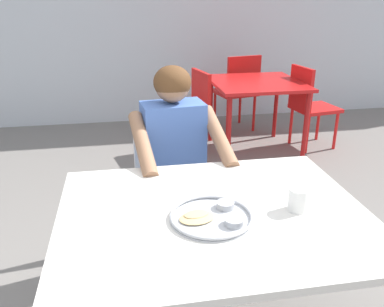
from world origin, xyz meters
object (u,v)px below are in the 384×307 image
(chair_foreground, at_px, (170,176))
(diner_foreground, at_px, (177,156))
(table_foreground, at_px, (213,226))
(chair_red_right, at_px, (309,103))
(chair_red_far, at_px, (239,88))
(drinking_cup, at_px, (298,199))
(table_background_red, at_px, (256,90))
(thali_tray, at_px, (212,216))
(chair_red_left, at_px, (191,106))

(chair_foreground, distance_m, diner_foreground, 0.31)
(table_foreground, distance_m, chair_red_right, 2.89)
(diner_foreground, bearing_deg, chair_red_far, 66.26)
(drinking_cup, xyz_separation_m, table_background_red, (0.66, 2.46, -0.16))
(thali_tray, height_order, chair_red_far, chair_red_far)
(thali_tray, relative_size, chair_red_far, 0.36)
(thali_tray, bearing_deg, chair_red_left, 81.98)
(thali_tray, height_order, chair_foreground, chair_foreground)
(thali_tray, xyz_separation_m, diner_foreground, (-0.03, 0.74, -0.06))
(chair_red_far, bearing_deg, diner_foreground, -113.74)
(drinking_cup, height_order, chair_red_left, drinking_cup)
(table_foreground, distance_m, chair_foreground, 0.93)
(drinking_cup, distance_m, chair_red_left, 2.53)
(table_background_red, bearing_deg, chair_foreground, -125.12)
(table_background_red, xyz_separation_m, chair_red_far, (0.02, 0.67, -0.13))
(drinking_cup, height_order, diner_foreground, diner_foreground)
(diner_foreground, bearing_deg, table_foreground, -86.13)
(table_foreground, bearing_deg, diner_foreground, 93.87)
(drinking_cup, bearing_deg, chair_foreground, 112.38)
(table_background_red, relative_size, chair_red_far, 1.00)
(table_foreground, bearing_deg, thali_tray, -108.23)
(table_foreground, distance_m, drinking_cup, 0.35)
(diner_foreground, bearing_deg, chair_red_left, 77.78)
(chair_red_left, bearing_deg, chair_red_far, 42.79)
(chair_foreground, relative_size, chair_red_right, 0.99)
(table_foreground, distance_m, chair_red_far, 3.24)
(drinking_cup, distance_m, chair_foreground, 1.08)
(chair_red_right, distance_m, chair_red_far, 0.87)
(chair_red_left, distance_m, chair_red_far, 0.91)
(diner_foreground, distance_m, chair_red_far, 2.62)
(drinking_cup, xyz_separation_m, chair_red_far, (0.68, 3.13, -0.28))
(thali_tray, distance_m, chair_red_left, 2.56)
(thali_tray, height_order, table_background_red, thali_tray)
(chair_red_left, xyz_separation_m, chair_red_far, (0.67, 0.62, 0.02))
(diner_foreground, xyz_separation_m, chair_red_left, (0.38, 1.77, -0.21))
(thali_tray, height_order, diner_foreground, diner_foreground)
(table_foreground, bearing_deg, chair_red_left, 82.21)
(drinking_cup, relative_size, table_background_red, 0.11)
(chair_foreground, distance_m, chair_red_right, 2.22)
(table_background_red, bearing_deg, chair_red_far, 88.57)
(table_foreground, relative_size, table_background_red, 1.36)
(table_background_red, bearing_deg, diner_foreground, -121.05)
(chair_foreground, bearing_deg, chair_red_right, 42.72)
(drinking_cup, distance_m, table_background_red, 2.55)
(table_foreground, xyz_separation_m, chair_red_right, (1.57, 2.42, -0.20))
(table_foreground, height_order, thali_tray, thali_tray)
(drinking_cup, distance_m, diner_foreground, 0.83)
(diner_foreground, xyz_separation_m, table_background_red, (1.03, 1.72, -0.06))
(drinking_cup, height_order, chair_red_right, chair_red_right)
(thali_tray, relative_size, drinking_cup, 3.37)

